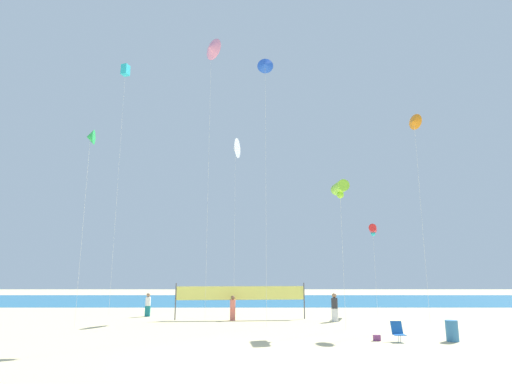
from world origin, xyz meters
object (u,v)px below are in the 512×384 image
(kite_green_delta, at_px, (92,138))
(kite_blue_delta, at_px, (267,66))
(kite_orange_delta, at_px, (416,122))
(kite_white_delta, at_px, (237,148))
(beachgoer_charcoal_shirt, at_px, (336,306))
(beachgoer_coral_shirt, at_px, (235,307))
(kite_red_tube, at_px, (375,229))
(volleyball_net, at_px, (243,294))
(kite_pink_delta, at_px, (213,49))
(kite_cyan_box, at_px, (127,72))
(trash_barrel, at_px, (454,331))
(kite_lime_tube, at_px, (342,188))
(beachgoer_white_shirt, at_px, (150,304))
(beach_handbag, at_px, (379,338))
(folding_beach_chair, at_px, (400,331))

(kite_green_delta, xyz_separation_m, kite_blue_delta, (11.00, 0.57, 5.21))
(kite_orange_delta, bearing_deg, kite_white_delta, 156.08)
(beachgoer_charcoal_shirt, height_order, kite_white_delta, kite_white_delta)
(beachgoer_coral_shirt, xyz_separation_m, kite_red_tube, (10.76, 3.97, 5.60))
(beachgoer_coral_shirt, height_order, volleyball_net, volleyball_net)
(kite_pink_delta, xyz_separation_m, kite_blue_delta, (4.01, -3.19, -3.15))
(kite_cyan_box, bearing_deg, trash_barrel, -28.19)
(kite_orange_delta, bearing_deg, trash_barrel, -104.84)
(beachgoer_coral_shirt, height_order, kite_pink_delta, kite_pink_delta)
(volleyball_net, xyz_separation_m, kite_lime_tube, (6.03, -4.85, 6.37))
(beachgoer_charcoal_shirt, bearing_deg, kite_white_delta, 76.62)
(kite_pink_delta, relative_size, kite_red_tube, 3.05)
(beachgoer_white_shirt, relative_size, kite_orange_delta, 0.12)
(volleyball_net, distance_m, kite_blue_delta, 15.50)
(beachgoer_charcoal_shirt, relative_size, trash_barrel, 1.90)
(kite_orange_delta, bearing_deg, kite_pink_delta, 172.91)
(beachgoer_white_shirt, distance_m, kite_green_delta, 12.40)
(volleyball_net, bearing_deg, kite_green_delta, -155.86)
(kite_lime_tube, bearing_deg, kite_blue_delta, 164.21)
(trash_barrel, distance_m, beach_handbag, 3.47)
(folding_beach_chair, bearing_deg, kite_blue_delta, 172.46)
(volleyball_net, distance_m, kite_white_delta, 11.91)
(beachgoer_charcoal_shirt, relative_size, kite_red_tube, 0.26)
(beachgoer_white_shirt, bearing_deg, beachgoer_coral_shirt, -151.96)
(beachgoer_white_shirt, xyz_separation_m, folding_beach_chair, (14.36, -10.60, -0.41))
(beach_handbag, bearing_deg, trash_barrel, -2.78)
(volleyball_net, distance_m, kite_green_delta, 14.15)
(kite_lime_tube, bearing_deg, trash_barrel, -43.71)
(beachgoer_coral_shirt, relative_size, kite_white_delta, 0.11)
(beachgoer_white_shirt, bearing_deg, kite_orange_delta, -143.35)
(beachgoer_white_shirt, xyz_separation_m, kite_blue_delta, (8.42, -5.45, 15.74))
(kite_pink_delta, distance_m, kite_green_delta, 11.53)
(kite_cyan_box, relative_size, kite_lime_tube, 2.33)
(beachgoer_charcoal_shirt, height_order, kite_green_delta, kite_green_delta)
(kite_pink_delta, relative_size, kite_lime_tube, 2.45)
(beachgoer_coral_shirt, height_order, kite_orange_delta, kite_orange_delta)
(kite_cyan_box, height_order, kite_red_tube, kite_cyan_box)
(trash_barrel, bearing_deg, kite_cyan_box, 151.81)
(beachgoer_white_shirt, relative_size, trash_barrel, 1.74)
(kite_pink_delta, bearing_deg, beachgoer_charcoal_shirt, -5.00)
(beachgoer_charcoal_shirt, bearing_deg, kite_orange_delta, -79.92)
(kite_lime_tube, height_order, kite_blue_delta, kite_blue_delta)
(beachgoer_white_shirt, relative_size, folding_beach_chair, 1.84)
(kite_red_tube, xyz_separation_m, kite_blue_delta, (-8.59, -7.04, 10.17))
(kite_pink_delta, bearing_deg, kite_green_delta, -151.75)
(trash_barrel, distance_m, kite_lime_tube, 9.42)
(kite_blue_delta, bearing_deg, trash_barrel, -31.28)
(trash_barrel, bearing_deg, beachgoer_coral_shirt, 142.31)
(kite_lime_tube, bearing_deg, kite_white_delta, 129.16)
(volleyball_net, bearing_deg, kite_lime_tube, -38.82)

